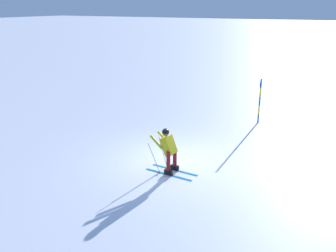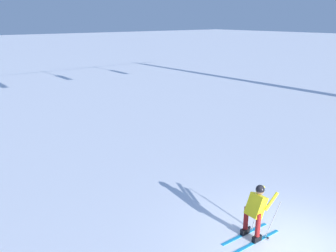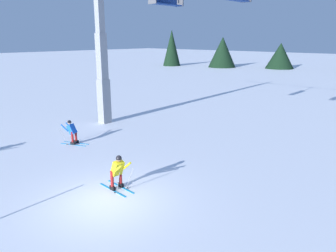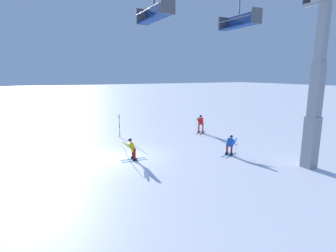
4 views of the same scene
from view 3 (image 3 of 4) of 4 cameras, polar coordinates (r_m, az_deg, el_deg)
The scene contains 5 objects.
ground_plane at distance 12.84m, azimuth -10.96°, elevation -12.83°, with size 260.00×260.00×0.00m, color white.
skier_carving_main at distance 13.26m, azimuth -8.84°, elevation -7.65°, with size 1.75×0.72×1.62m.
lift_tower_near at distance 23.37m, azimuth -11.54°, elevation 10.64°, with size 0.70×2.81×10.01m.
skier_distant_uphill at distance 19.52m, azimuth -16.60°, elevation -0.80°, with size 1.70×1.14×1.52m.
tree_line_ridge at distance 68.53m, azimuth 17.24°, elevation 12.37°, with size 39.47×17.86×7.68m.
Camera 3 is at (9.22, -6.63, 5.99)m, focal length 34.59 mm.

